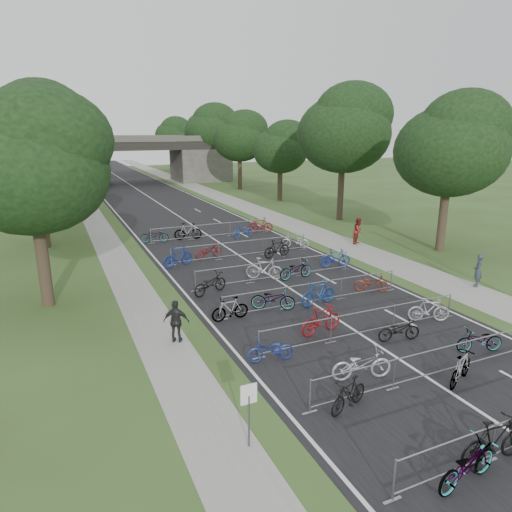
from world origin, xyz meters
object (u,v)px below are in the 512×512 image
at_px(bike_1, 495,441).
at_px(pedestrian_c, 176,322).
at_px(pedestrian_b, 358,231).
at_px(park_sign, 249,404).
at_px(bike_0, 467,465).
at_px(overpass_bridge, 127,160).
at_px(pedestrian_a, 478,271).

relative_size(bike_1, pedestrian_c, 1.19).
height_order(bike_1, pedestrian_b, pedestrian_b).
height_order(park_sign, pedestrian_b, pedestrian_b).
xyz_separation_m(pedestrian_b, pedestrian_c, (-15.97, -10.09, -0.09)).
relative_size(park_sign, pedestrian_c, 1.07).
relative_size(bike_0, bike_1, 0.98).
height_order(overpass_bridge, pedestrian_a, overpass_bridge).
bearing_deg(bike_1, bike_0, 106.95).
distance_m(bike_0, pedestrian_c, 10.88).
height_order(overpass_bridge, pedestrian_b, overpass_bridge).
bearing_deg(park_sign, pedestrian_a, 22.61).
bearing_deg(bike_1, pedestrian_c, 34.12).
bearing_deg(overpass_bridge, park_sign, -96.26).
bearing_deg(pedestrian_b, pedestrian_a, -121.09).
relative_size(bike_1, pedestrian_b, 1.08).
height_order(bike_1, pedestrian_c, pedestrian_c).
bearing_deg(bike_0, park_sign, 43.31).
height_order(bike_1, pedestrian_a, pedestrian_a).
bearing_deg(bike_1, park_sign, 65.18).
xyz_separation_m(overpass_bridge, park_sign, (-6.80, -62.00, -2.27)).
bearing_deg(pedestrian_b, bike_1, -149.56).
xyz_separation_m(overpass_bridge, pedestrian_a, (9.12, -55.37, -2.66)).
xyz_separation_m(overpass_bridge, pedestrian_b, (9.03, -45.19, -2.59)).
bearing_deg(pedestrian_a, pedestrian_c, -44.78).
relative_size(overpass_bridge, pedestrian_a, 17.68).
bearing_deg(park_sign, bike_1, -29.74).
distance_m(overpass_bridge, park_sign, 62.41).
bearing_deg(bike_0, pedestrian_c, 15.07).
height_order(overpass_bridge, pedestrian_c, overpass_bridge).
bearing_deg(bike_1, overpass_bridge, 3.61).
bearing_deg(overpass_bridge, pedestrian_c, -97.16).
distance_m(overpass_bridge, bike_1, 65.11).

